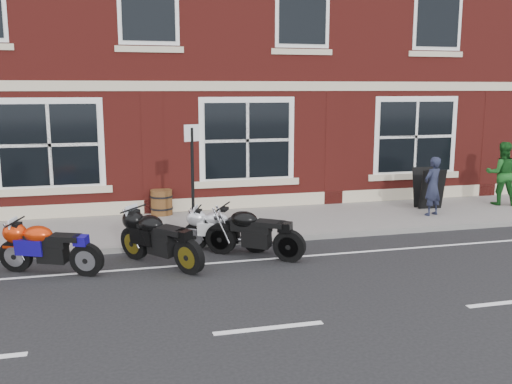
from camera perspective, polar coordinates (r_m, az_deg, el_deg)
ground at (r=11.01m, az=-2.96°, el=-7.34°), size 80.00×80.00×0.00m
sidewalk at (r=13.84m, az=-5.44°, el=-3.43°), size 30.00×3.00×0.12m
kerb at (r=12.33m, az=-4.28°, el=-5.13°), size 30.00×0.16×0.12m
pub_building at (r=21.06m, az=-9.09°, el=17.45°), size 24.00×12.00×12.00m
moto_sport_red at (r=11.06m, az=-20.00°, el=-5.06°), size 1.89×0.96×0.91m
moto_sport_black at (r=10.99m, az=-9.59°, el=-4.45°), size 1.43×1.81×0.98m
moto_sport_silver at (r=11.85m, az=-3.23°, el=-3.64°), size 1.75×0.87×0.84m
moto_naked_black at (r=11.37m, az=-0.32°, el=-3.90°), size 1.78×1.36×0.95m
pedestrian_left at (r=15.25m, az=17.24°, el=0.56°), size 0.65×0.54×1.51m
pedestrian_right at (r=17.33m, az=23.37°, el=1.72°), size 1.06×0.96×1.77m
a_board_sign at (r=16.17m, az=16.86°, el=0.37°), size 0.70×0.50×1.10m
barrel_planter at (r=14.92m, az=-9.43°, el=-1.01°), size 0.58×0.58×0.65m
parking_sign at (r=12.08m, az=-6.37°, el=1.76°), size 0.33×0.15×2.48m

